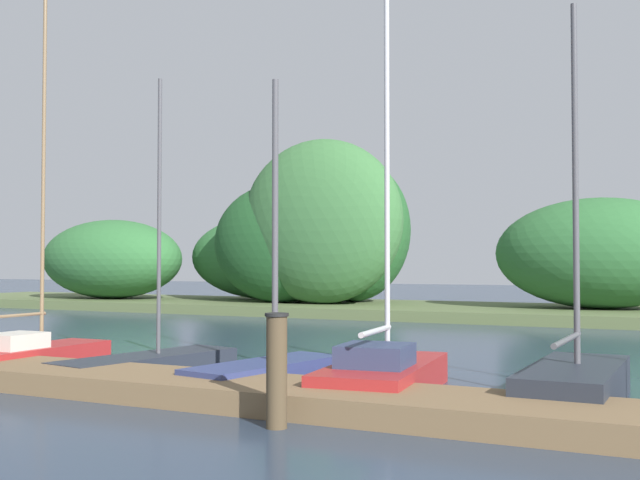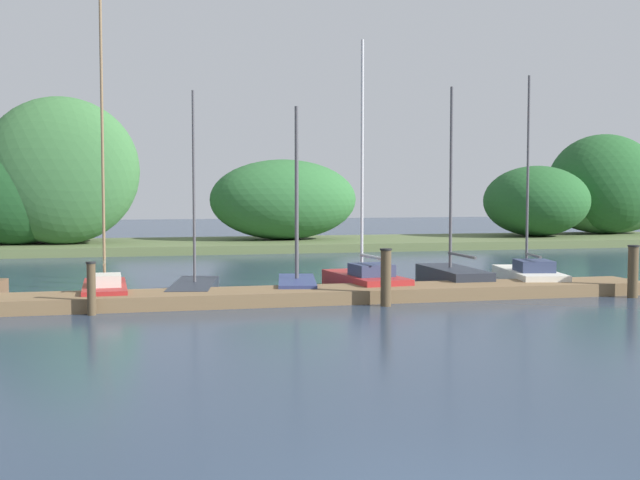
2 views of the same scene
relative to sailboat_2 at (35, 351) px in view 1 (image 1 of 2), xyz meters
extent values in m
cube|color=brown|center=(3.49, -1.35, -0.19)|extent=(22.60, 1.80, 0.35)
cube|color=#56663D|center=(3.49, 18.84, -0.16)|extent=(56.20, 8.00, 0.40)
ellipsoid|color=#2D6633|center=(-6.52, 20.42, 2.07)|extent=(8.44, 3.31, 4.05)
ellipsoid|color=#2D6633|center=(8.47, 19.27, 2.13)|extent=(7.69, 4.73, 4.18)
ellipsoid|color=#1E4C23|center=(-4.61, 18.06, 2.65)|extent=(6.29, 3.56, 5.22)
ellipsoid|color=#386B38|center=(-2.48, 17.89, 3.53)|extent=(7.28, 3.84, 6.97)
ellipsoid|color=#2D6633|center=(-13.87, 17.90, 1.96)|extent=(7.70, 4.79, 3.83)
ellipsoid|color=#235628|center=(-2.01, 20.04, 3.25)|extent=(5.24, 5.34, 6.42)
cube|color=maroon|center=(0.00, -0.09, -0.13)|extent=(1.19, 3.41, 0.46)
cube|color=maroon|center=(-0.04, 1.43, -0.15)|extent=(0.63, 0.86, 0.39)
cube|color=beige|center=(0.01, -0.52, 0.25)|extent=(0.85, 1.04, 0.30)
cylinder|color=#7F6647|center=(0.00, 0.16, 4.07)|extent=(0.08, 0.08, 7.94)
cylinder|color=#7F6647|center=(0.02, -0.60, 0.73)|extent=(0.11, 1.70, 0.06)
cube|color=#232833|center=(2.37, 0.49, -0.18)|extent=(1.77, 3.92, 0.36)
cube|color=#232833|center=(2.67, 2.17, -0.20)|extent=(0.77, 1.04, 0.31)
cylinder|color=#4C4C51|center=(2.42, 0.77, 2.67)|extent=(0.08, 0.08, 5.32)
cube|color=navy|center=(5.20, 0.09, -0.14)|extent=(1.59, 3.30, 0.44)
cube|color=navy|center=(5.47, 1.49, -0.16)|extent=(0.70, 0.88, 0.37)
cylinder|color=#4C4C51|center=(5.25, 0.32, 2.49)|extent=(0.11, 0.11, 4.83)
cube|color=maroon|center=(7.25, 0.26, -0.10)|extent=(1.76, 3.70, 0.51)
cube|color=maroon|center=(7.08, 1.86, -0.13)|extent=(0.85, 0.97, 0.44)
cube|color=#2D3856|center=(7.30, -0.18, 0.32)|extent=(1.15, 1.18, 0.33)
cylinder|color=#B7B7BC|center=(7.22, 0.53, 3.51)|extent=(0.09, 0.09, 6.72)
cylinder|color=#B7B7BC|center=(7.30, -0.17, 0.69)|extent=(0.25, 1.56, 0.09)
cube|color=#232833|center=(10.12, 0.63, -0.06)|extent=(1.26, 3.43, 0.59)
cube|color=#232833|center=(10.14, 2.17, -0.09)|extent=(0.68, 0.86, 0.50)
cylinder|color=#4C4C51|center=(10.12, 0.89, 2.95)|extent=(0.09, 0.09, 5.44)
cylinder|color=#4C4C51|center=(10.11, -0.02, 0.67)|extent=(0.11, 2.01, 0.08)
cylinder|color=#4C3D28|center=(6.93, -2.61, 0.35)|extent=(0.27, 0.27, 1.42)
cylinder|color=black|center=(6.93, -2.61, 1.08)|extent=(0.31, 0.31, 0.04)
camera|label=1|loc=(11.73, -11.14, 1.72)|focal=43.03mm
camera|label=2|loc=(0.70, -21.72, 2.51)|focal=44.89mm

